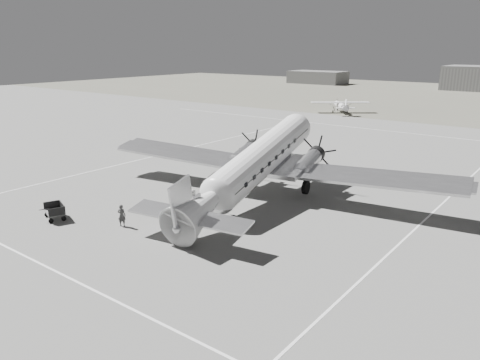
% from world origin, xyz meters
% --- Properties ---
extents(ground, '(260.00, 260.00, 0.00)m').
position_xyz_m(ground, '(0.00, 0.00, 0.00)').
color(ground, slate).
rests_on(ground, ground).
extents(taxi_line_near, '(60.00, 0.15, 0.01)m').
position_xyz_m(taxi_line_near, '(0.00, -14.00, 0.01)').
color(taxi_line_near, silver).
rests_on(taxi_line_near, ground).
extents(taxi_line_right, '(0.15, 80.00, 0.01)m').
position_xyz_m(taxi_line_right, '(12.00, 0.00, 0.01)').
color(taxi_line_right, silver).
rests_on(taxi_line_right, ground).
extents(taxi_line_left, '(0.15, 60.00, 0.01)m').
position_xyz_m(taxi_line_left, '(-18.00, 10.00, 0.01)').
color(taxi_line_left, silver).
rests_on(taxi_line_left, ground).
extents(taxi_line_horizon, '(90.00, 0.15, 0.01)m').
position_xyz_m(taxi_line_horizon, '(0.00, 40.00, 0.01)').
color(taxi_line_horizon, silver).
rests_on(taxi_line_horizon, ground).
extents(shed_secondary, '(18.00, 10.00, 4.00)m').
position_xyz_m(shed_secondary, '(-55.00, 115.00, 2.00)').
color(shed_secondary, '#5B5B5B').
rests_on(shed_secondary, ground).
extents(dc3_airliner, '(33.46, 25.57, 5.84)m').
position_xyz_m(dc3_airliner, '(0.10, 2.31, 2.92)').
color(dc3_airliner, silver).
rests_on(dc3_airliner, ground).
extents(light_plane_left, '(13.94, 13.57, 2.25)m').
position_xyz_m(light_plane_left, '(-17.22, 53.58, 1.12)').
color(light_plane_left, silver).
rests_on(light_plane_left, ground).
extents(baggage_cart_near, '(1.87, 1.55, 0.91)m').
position_xyz_m(baggage_cart_near, '(-2.32, -4.52, 0.46)').
color(baggage_cart_near, '#5B5B5B').
rests_on(baggage_cart_near, ground).
extents(baggage_cart_far, '(2.27, 1.94, 1.08)m').
position_xyz_m(baggage_cart_far, '(-8.89, -9.46, 0.54)').
color(baggage_cart_far, '#5B5B5B').
rests_on(baggage_cart_far, ground).
extents(ground_crew, '(0.67, 0.59, 1.54)m').
position_xyz_m(ground_crew, '(-4.01, -7.48, 0.77)').
color(ground_crew, '#2F2F2F').
rests_on(ground_crew, ground).
extents(ramp_agent, '(0.89, 1.05, 1.90)m').
position_xyz_m(ramp_agent, '(-1.75, -4.34, 0.95)').
color(ramp_agent, '#BCBCB9').
rests_on(ramp_agent, ground).
extents(passenger, '(0.65, 0.93, 1.82)m').
position_xyz_m(passenger, '(-1.99, -2.68, 0.91)').
color(passenger, '#AFAEAC').
rests_on(passenger, ground).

